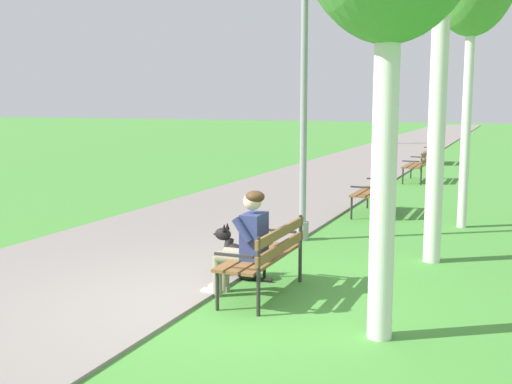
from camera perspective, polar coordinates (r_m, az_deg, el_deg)
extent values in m
plane|color=#478E38|center=(7.13, -3.57, -10.24)|extent=(120.00, 120.00, 0.00)
cube|color=gray|center=(30.59, 12.74, 3.86)|extent=(3.96, 60.00, 0.04)
cube|color=brown|center=(7.48, -1.02, -5.74)|extent=(0.14, 1.50, 0.04)
cube|color=brown|center=(7.41, 0.23, -5.87)|extent=(0.14, 1.50, 0.04)
cube|color=brown|center=(7.35, 1.50, -6.00)|extent=(0.14, 1.50, 0.04)
cube|color=brown|center=(7.28, 2.28, -5.00)|extent=(0.04, 1.50, 0.11)
cube|color=brown|center=(7.24, 2.28, -3.62)|extent=(0.04, 1.50, 0.11)
cylinder|color=#2D2B28|center=(8.16, 0.76, -6.18)|extent=(0.04, 0.04, 0.45)
cylinder|color=#2D2B28|center=(7.95, 3.99, -5.10)|extent=(0.04, 0.04, 0.85)
cube|color=#2D2B28|center=(8.00, 2.10, -3.50)|extent=(0.45, 0.04, 0.03)
cylinder|color=#2D2B28|center=(6.95, -3.50, -8.79)|extent=(0.04, 0.04, 0.45)
cylinder|color=#2D2B28|center=(6.70, 0.21, -7.63)|extent=(0.04, 0.04, 0.85)
cube|color=#2D2B28|center=(6.75, -2.00, -5.71)|extent=(0.45, 0.04, 0.03)
cube|color=brown|center=(12.86, 9.44, 0.06)|extent=(0.14, 1.50, 0.04)
cube|color=brown|center=(12.82, 10.20, 0.02)|extent=(0.14, 1.50, 0.04)
cube|color=brown|center=(12.78, 10.97, -0.03)|extent=(0.14, 1.50, 0.04)
cube|color=brown|center=(12.75, 11.45, 0.57)|extent=(0.04, 1.50, 0.11)
cube|color=brown|center=(12.72, 11.47, 1.37)|extent=(0.04, 1.50, 0.11)
cylinder|color=#2D2B28|center=(13.56, 9.97, -0.49)|extent=(0.04, 0.04, 0.45)
cylinder|color=#2D2B28|center=(13.44, 11.99, 0.23)|extent=(0.04, 0.04, 0.85)
cube|color=#2D2B28|center=(13.47, 10.85, 1.16)|extent=(0.45, 0.04, 0.03)
cylinder|color=#2D2B28|center=(12.23, 8.57, -1.40)|extent=(0.04, 0.04, 0.45)
cylinder|color=#2D2B28|center=(12.10, 10.79, -0.61)|extent=(0.04, 0.04, 0.85)
cube|color=#2D2B28|center=(12.13, 9.52, 0.43)|extent=(0.45, 0.04, 0.03)
cube|color=brown|center=(18.27, 13.50, 2.35)|extent=(0.14, 1.50, 0.04)
cube|color=brown|center=(18.24, 14.04, 2.32)|extent=(0.14, 1.50, 0.04)
cube|color=brown|center=(18.21, 14.58, 2.29)|extent=(0.14, 1.50, 0.04)
cube|color=brown|center=(18.19, 14.93, 2.72)|extent=(0.04, 1.50, 0.11)
cube|color=brown|center=(18.17, 14.95, 3.28)|extent=(0.04, 1.50, 0.11)
cylinder|color=#2D2B28|center=(18.97, 13.73, 1.87)|extent=(0.04, 0.04, 0.45)
cylinder|color=#2D2B28|center=(18.88, 15.19, 2.40)|extent=(0.04, 0.04, 0.85)
cube|color=#2D2B28|center=(18.90, 14.37, 3.06)|extent=(0.45, 0.04, 0.03)
cylinder|color=#2D2B28|center=(17.62, 13.04, 1.42)|extent=(0.04, 0.04, 0.45)
cylinder|color=#2D2B28|center=(17.52, 14.61, 1.99)|extent=(0.04, 0.04, 0.85)
cube|color=#2D2B28|center=(17.54, 13.72, 2.70)|extent=(0.45, 0.04, 0.03)
cube|color=brown|center=(23.57, 15.16, 3.57)|extent=(0.14, 1.50, 0.04)
cube|color=brown|center=(23.55, 15.59, 3.55)|extent=(0.14, 1.50, 0.04)
cube|color=brown|center=(23.53, 16.01, 3.53)|extent=(0.14, 1.50, 0.04)
cube|color=brown|center=(23.51, 16.28, 3.86)|extent=(0.04, 1.50, 0.11)
cube|color=brown|center=(23.50, 16.30, 4.30)|extent=(0.04, 1.50, 0.11)
cylinder|color=#2D2B28|center=(24.28, 15.30, 3.16)|extent=(0.04, 0.04, 0.45)
cylinder|color=#2D2B28|center=(24.21, 16.44, 3.58)|extent=(0.04, 0.04, 0.85)
cube|color=#2D2B28|center=(24.22, 15.80, 4.10)|extent=(0.45, 0.04, 0.03)
cylinder|color=#2D2B28|center=(22.91, 14.86, 2.89)|extent=(0.04, 0.04, 0.45)
cylinder|color=#2D2B28|center=(22.84, 16.07, 3.33)|extent=(0.04, 0.04, 0.85)
cube|color=#2D2B28|center=(22.86, 15.39, 3.88)|extent=(0.45, 0.04, 0.03)
cylinder|color=gray|center=(7.46, -1.37, -5.63)|extent=(0.42, 0.14, 0.14)
cylinder|color=gray|center=(7.60, -2.82, -7.19)|extent=(0.11, 0.11, 0.47)
cube|color=silver|center=(7.69, -3.35, -8.57)|extent=(0.24, 0.09, 0.07)
cylinder|color=gray|center=(7.28, -2.01, -5.97)|extent=(0.42, 0.14, 0.14)
cylinder|color=gray|center=(7.43, -3.48, -7.57)|extent=(0.11, 0.11, 0.47)
cube|color=silver|center=(7.52, -4.03, -8.97)|extent=(0.24, 0.09, 0.07)
cube|color=navy|center=(7.23, -0.17, -3.96)|extent=(0.22, 0.36, 0.52)
cylinder|color=navy|center=(7.41, 0.00, -2.86)|extent=(0.25, 0.09, 0.30)
cylinder|color=navy|center=(7.05, -1.25, -3.44)|extent=(0.25, 0.09, 0.30)
sphere|color=beige|center=(7.16, -0.32, -0.81)|extent=(0.21, 0.21, 0.21)
ellipsoid|color=#472D19|center=(7.14, -0.10, -0.43)|extent=(0.22, 0.23, 0.14)
ellipsoid|color=black|center=(8.10, -0.80, -6.77)|extent=(0.37, 0.29, 0.32)
ellipsoid|color=black|center=(8.13, -1.76, -5.81)|extent=(0.51, 0.23, 0.48)
ellipsoid|color=black|center=(8.10, -1.45, -5.58)|extent=(0.36, 0.20, 0.27)
cylinder|color=black|center=(8.26, -2.40, -6.26)|extent=(0.06, 0.06, 0.38)
cylinder|color=black|center=(8.15, -2.77, -6.46)|extent=(0.06, 0.06, 0.38)
cylinder|color=black|center=(8.14, -2.47, -4.74)|extent=(0.11, 0.17, 0.19)
ellipsoid|color=black|center=(8.15, -2.98, -3.80)|extent=(0.22, 0.15, 0.16)
cone|color=black|center=(8.19, -3.61, -3.80)|extent=(0.10, 0.09, 0.09)
cone|color=black|center=(8.15, -2.59, -3.07)|extent=(0.06, 0.06, 0.09)
cone|color=black|center=(8.07, -2.88, -3.19)|extent=(0.06, 0.06, 0.09)
cylinder|color=black|center=(8.05, 0.51, -7.85)|extent=(0.28, 0.05, 0.04)
cylinder|color=gray|center=(10.38, 4.18, -3.49)|extent=(0.20, 0.20, 0.30)
cylinder|color=gray|center=(10.17, 4.29, 6.28)|extent=(0.11, 0.11, 3.82)
cylinder|color=silver|center=(5.98, 11.43, 2.50)|extent=(0.24, 0.24, 3.35)
cylinder|color=silver|center=(9.08, 15.95, 6.36)|extent=(0.24, 0.24, 4.02)
cylinder|color=silver|center=(11.77, 18.38, 6.41)|extent=(0.16, 0.16, 3.93)
cylinder|color=#383842|center=(33.50, 12.26, 4.96)|extent=(0.22, 0.22, 0.88)
cube|color=#6B7F5B|center=(33.47, 12.29, 6.19)|extent=(0.32, 0.20, 0.56)
sphere|color=#A37556|center=(33.46, 12.32, 6.86)|extent=(0.20, 0.20, 0.20)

